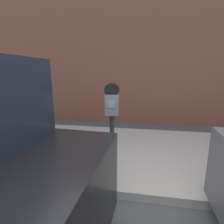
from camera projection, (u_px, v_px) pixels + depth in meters
sidewalk at (138, 152)px, 3.72m from camera, size 24.00×2.80×0.13m
building_facade at (143, 29)px, 5.56m from camera, size 24.00×0.30×6.17m
parking_meter at (112, 115)px, 2.43m from camera, size 0.20×0.13×1.46m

